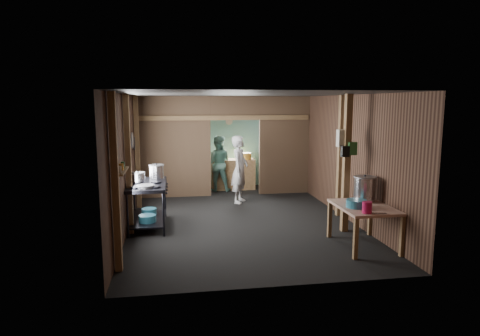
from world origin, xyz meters
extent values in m
cube|color=black|center=(0.00, 0.00, 0.00)|extent=(4.50, 7.00, 0.00)
cube|color=#262524|center=(0.00, 0.00, 2.60)|extent=(4.50, 7.00, 0.00)
cube|color=brown|center=(0.00, 3.50, 1.30)|extent=(4.50, 0.00, 2.60)
cube|color=brown|center=(0.00, -3.50, 1.30)|extent=(4.50, 0.00, 2.60)
cube|color=brown|center=(-2.25, 0.00, 1.30)|extent=(0.00, 7.00, 2.60)
cube|color=brown|center=(2.25, 0.00, 1.30)|extent=(0.00, 7.00, 2.60)
cube|color=brown|center=(-1.32, 2.20, 1.30)|extent=(1.85, 0.10, 2.60)
cube|color=brown|center=(1.57, 2.20, 1.30)|extent=(1.35, 0.10, 2.60)
cube|color=brown|center=(0.25, 2.20, 2.30)|extent=(1.30, 0.10, 0.60)
cube|color=#6EA8A8|center=(0.00, 3.44, 1.25)|extent=(4.40, 0.06, 2.50)
cube|color=#A37D51|center=(0.30, 2.95, 0.42)|extent=(1.20, 0.50, 0.85)
cylinder|color=beige|center=(0.25, 3.40, 1.90)|extent=(0.20, 0.03, 0.20)
cube|color=#A37D51|center=(-2.18, -2.60, 1.30)|extent=(0.10, 0.12, 2.60)
cube|color=#A37D51|center=(-2.18, -0.80, 1.30)|extent=(0.10, 0.12, 2.60)
cube|color=#A37D51|center=(-2.18, 1.20, 1.30)|extent=(0.10, 0.12, 2.60)
cube|color=#A37D51|center=(2.18, -0.20, 1.30)|extent=(0.10, 0.12, 2.60)
cube|color=#A37D51|center=(1.85, -1.30, 1.30)|extent=(0.12, 0.12, 2.60)
cube|color=#A37D51|center=(0.00, 2.15, 2.05)|extent=(4.40, 0.12, 0.12)
cylinder|color=gray|center=(-2.21, 0.40, 1.65)|extent=(0.03, 0.34, 0.34)
cylinder|color=black|center=(-2.21, 0.80, 1.55)|extent=(0.03, 0.30, 0.30)
cube|color=#A37D51|center=(-2.15, -2.10, 1.40)|extent=(0.14, 0.80, 0.03)
cylinder|color=beige|center=(-2.15, -2.35, 1.47)|extent=(0.07, 0.07, 0.10)
cylinder|color=gold|center=(-2.15, -2.10, 1.47)|extent=(0.08, 0.08, 0.10)
cylinder|color=#2D6A2F|center=(-2.15, -1.88, 1.47)|extent=(0.06, 0.06, 0.10)
cube|color=beige|center=(1.80, -1.22, 1.78)|extent=(0.22, 0.15, 0.32)
cube|color=#2D6A2F|center=(1.92, -1.36, 1.60)|extent=(0.16, 0.12, 0.24)
cube|color=black|center=(1.78, -1.38, 1.55)|extent=(0.14, 0.10, 0.20)
cylinder|color=silver|center=(-2.05, -0.03, 0.92)|extent=(0.16, 0.16, 0.10)
cylinder|color=teal|center=(-1.88, -0.68, 0.24)|extent=(0.33, 0.33, 0.14)
cylinder|color=teal|center=(-1.88, -0.12, 0.23)|extent=(0.31, 0.31, 0.12)
cylinder|color=teal|center=(1.65, -2.24, 0.77)|extent=(0.39, 0.39, 0.13)
cylinder|color=#BA1447|center=(1.65, -2.62, 0.80)|extent=(0.15, 0.15, 0.18)
cube|color=silver|center=(1.80, -2.67, 0.72)|extent=(0.30, 0.11, 0.01)
cylinder|color=gold|center=(0.66, 2.95, 0.94)|extent=(0.32, 0.32, 0.18)
cylinder|color=#D45232|center=(-0.04, 2.95, 0.91)|extent=(0.11, 0.11, 0.13)
imported|color=silver|center=(0.23, 1.32, 0.83)|extent=(0.61, 0.71, 1.65)
imported|color=slate|center=(-0.15, 2.76, 0.77)|extent=(0.84, 0.71, 1.54)
camera|label=1|loc=(-1.34, -8.66, 2.45)|focal=31.37mm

